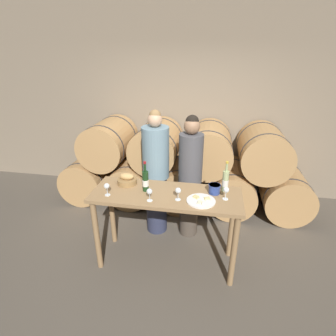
{
  "coord_description": "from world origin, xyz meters",
  "views": [
    {
      "loc": [
        0.45,
        -2.44,
        2.34
      ],
      "look_at": [
        0.0,
        0.12,
        1.19
      ],
      "focal_mm": 28.0,
      "sensor_mm": 36.0,
      "label": 1
    }
  ],
  "objects_px": {
    "wine_glass_right": "(226,190)",
    "blue_crock": "(214,188)",
    "person_left": "(156,174)",
    "cheese_plate": "(201,201)",
    "wine_glass_left": "(149,192)",
    "wine_bottle_red": "(145,181)",
    "person_right": "(190,177)",
    "wine_bottle_white": "(225,181)",
    "wine_glass_far_left": "(107,187)",
    "tasting_table": "(166,205)",
    "wine_glass_center": "(178,191)",
    "bread_basket": "(127,180)"
  },
  "relations": [
    {
      "from": "tasting_table",
      "to": "person_left",
      "type": "xyz_separation_m",
      "value": [
        -0.25,
        0.6,
        0.08
      ]
    },
    {
      "from": "blue_crock",
      "to": "cheese_plate",
      "type": "relative_size",
      "value": 0.44
    },
    {
      "from": "person_right",
      "to": "bread_basket",
      "type": "relative_size",
      "value": 7.4
    },
    {
      "from": "person_right",
      "to": "bread_basket",
      "type": "bearing_deg",
      "value": -146.99
    },
    {
      "from": "wine_glass_right",
      "to": "blue_crock",
      "type": "bearing_deg",
      "value": 137.27
    },
    {
      "from": "wine_bottle_red",
      "to": "wine_bottle_white",
      "type": "height_order",
      "value": "wine_bottle_white"
    },
    {
      "from": "bread_basket",
      "to": "person_right",
      "type": "bearing_deg",
      "value": 33.01
    },
    {
      "from": "tasting_table",
      "to": "wine_bottle_red",
      "type": "bearing_deg",
      "value": 174.12
    },
    {
      "from": "person_right",
      "to": "cheese_plate",
      "type": "bearing_deg",
      "value": -75.64
    },
    {
      "from": "tasting_table",
      "to": "wine_glass_far_left",
      "type": "distance_m",
      "value": 0.68
    },
    {
      "from": "wine_glass_left",
      "to": "wine_bottle_red",
      "type": "bearing_deg",
      "value": 114.91
    },
    {
      "from": "wine_bottle_white",
      "to": "wine_glass_right",
      "type": "distance_m",
      "value": 0.19
    },
    {
      "from": "wine_bottle_red",
      "to": "wine_glass_far_left",
      "type": "xyz_separation_m",
      "value": [
        -0.38,
        -0.17,
        -0.02
      ]
    },
    {
      "from": "person_left",
      "to": "person_right",
      "type": "distance_m",
      "value": 0.45
    },
    {
      "from": "wine_glass_far_left",
      "to": "wine_glass_center",
      "type": "height_order",
      "value": "same"
    },
    {
      "from": "wine_glass_left",
      "to": "wine_bottle_white",
      "type": "bearing_deg",
      "value": 24.9
    },
    {
      "from": "person_right",
      "to": "wine_glass_far_left",
      "type": "height_order",
      "value": "person_right"
    },
    {
      "from": "tasting_table",
      "to": "cheese_plate",
      "type": "height_order",
      "value": "cheese_plate"
    },
    {
      "from": "wine_bottle_white",
      "to": "wine_glass_center",
      "type": "bearing_deg",
      "value": -149.42
    },
    {
      "from": "tasting_table",
      "to": "person_right",
      "type": "distance_m",
      "value": 0.64
    },
    {
      "from": "person_right",
      "to": "wine_bottle_white",
      "type": "relative_size",
      "value": 4.77
    },
    {
      "from": "wine_bottle_red",
      "to": "wine_glass_far_left",
      "type": "bearing_deg",
      "value": -155.82
    },
    {
      "from": "wine_bottle_red",
      "to": "blue_crock",
      "type": "height_order",
      "value": "wine_bottle_red"
    },
    {
      "from": "tasting_table",
      "to": "bread_basket",
      "type": "bearing_deg",
      "value": 163.07
    },
    {
      "from": "cheese_plate",
      "to": "wine_glass_right",
      "type": "height_order",
      "value": "wine_glass_right"
    },
    {
      "from": "wine_glass_center",
      "to": "wine_bottle_red",
      "type": "bearing_deg",
      "value": 160.62
    },
    {
      "from": "wine_bottle_red",
      "to": "wine_glass_left",
      "type": "distance_m",
      "value": 0.23
    },
    {
      "from": "person_left",
      "to": "wine_glass_right",
      "type": "bearing_deg",
      "value": -34.79
    },
    {
      "from": "blue_crock",
      "to": "wine_glass_right",
      "type": "distance_m",
      "value": 0.17
    },
    {
      "from": "cheese_plate",
      "to": "wine_bottle_white",
      "type": "bearing_deg",
      "value": 48.86
    },
    {
      "from": "person_left",
      "to": "wine_glass_left",
      "type": "xyz_separation_m",
      "value": [
        0.11,
        -0.78,
        0.17
      ]
    },
    {
      "from": "wine_bottle_white",
      "to": "wine_glass_center",
      "type": "relative_size",
      "value": 2.5
    },
    {
      "from": "tasting_table",
      "to": "person_left",
      "type": "relative_size",
      "value": 0.95
    },
    {
      "from": "person_right",
      "to": "wine_bottle_red",
      "type": "distance_m",
      "value": 0.75
    },
    {
      "from": "wine_glass_center",
      "to": "wine_glass_right",
      "type": "distance_m",
      "value": 0.49
    },
    {
      "from": "person_right",
      "to": "wine_glass_right",
      "type": "height_order",
      "value": "person_right"
    },
    {
      "from": "person_left",
      "to": "wine_glass_far_left",
      "type": "distance_m",
      "value": 0.84
    },
    {
      "from": "cheese_plate",
      "to": "wine_glass_center",
      "type": "distance_m",
      "value": 0.26
    },
    {
      "from": "bread_basket",
      "to": "cheese_plate",
      "type": "bearing_deg",
      "value": -16.09
    },
    {
      "from": "person_right",
      "to": "wine_bottle_red",
      "type": "relative_size",
      "value": 4.83
    },
    {
      "from": "person_left",
      "to": "bread_basket",
      "type": "distance_m",
      "value": 0.52
    },
    {
      "from": "wine_bottle_red",
      "to": "person_right",
      "type": "bearing_deg",
      "value": 52.72
    },
    {
      "from": "cheese_plate",
      "to": "wine_glass_left",
      "type": "height_order",
      "value": "wine_glass_left"
    },
    {
      "from": "person_left",
      "to": "wine_glass_right",
      "type": "xyz_separation_m",
      "value": [
        0.87,
        -0.61,
        0.17
      ]
    },
    {
      "from": "person_left",
      "to": "cheese_plate",
      "type": "xyz_separation_m",
      "value": [
        0.63,
        -0.7,
        0.07
      ]
    },
    {
      "from": "person_right",
      "to": "wine_glass_far_left",
      "type": "bearing_deg",
      "value": -137.63
    },
    {
      "from": "person_left",
      "to": "blue_crock",
      "type": "xyz_separation_m",
      "value": [
        0.76,
        -0.5,
        0.12
      ]
    },
    {
      "from": "blue_crock",
      "to": "wine_glass_far_left",
      "type": "relative_size",
      "value": 0.94
    },
    {
      "from": "wine_bottle_white",
      "to": "wine_glass_center",
      "type": "height_order",
      "value": "wine_bottle_white"
    },
    {
      "from": "bread_basket",
      "to": "wine_glass_right",
      "type": "relative_size",
      "value": 1.61
    }
  ]
}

